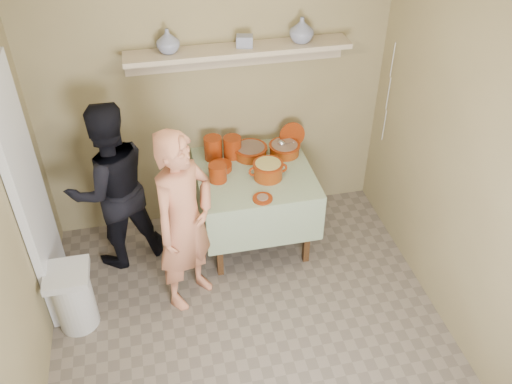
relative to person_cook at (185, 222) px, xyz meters
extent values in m
plane|color=#716458|center=(0.40, -0.72, -0.77)|extent=(3.50, 3.50, 0.00)
cube|color=silver|center=(-1.06, 0.23, 0.23)|extent=(0.06, 0.70, 2.00)
cylinder|color=maroon|center=(0.34, 0.82, 0.09)|extent=(0.16, 0.16, 0.21)
cylinder|color=maroon|center=(0.51, 0.82, 0.08)|extent=(0.16, 0.16, 0.19)
cylinder|color=maroon|center=(0.33, 0.49, 0.06)|extent=(0.15, 0.15, 0.15)
cylinder|color=maroon|center=(0.38, 0.64, 0.01)|extent=(0.19, 0.19, 0.05)
cylinder|color=maroon|center=(1.06, 0.86, 0.11)|extent=(0.24, 0.07, 0.23)
imported|color=navy|center=(1.11, 0.90, 1.05)|extent=(0.25, 0.25, 0.20)
imported|color=navy|center=(0.06, 0.91, 1.04)|extent=(0.22, 0.22, 0.19)
cube|color=navy|center=(0.65, 0.90, 0.99)|extent=(0.15, 0.12, 0.09)
imported|color=#CD7B58|center=(0.00, 0.00, 0.00)|extent=(0.67, 0.65, 1.55)
imported|color=black|center=(-0.54, 0.59, -0.02)|extent=(0.88, 0.78, 1.50)
cube|color=#93845A|center=(0.40, 1.04, 0.53)|extent=(3.00, 0.02, 2.60)
cube|color=#93845A|center=(1.91, -0.72, 0.53)|extent=(0.02, 3.50, 2.60)
cube|color=silver|center=(0.40, -0.72, 1.84)|extent=(3.00, 3.50, 0.02)
cube|color=#4C2D16|center=(0.27, 0.18, -0.42)|extent=(0.05, 0.05, 0.71)
cube|color=#4C2D16|center=(1.03, 0.18, -0.42)|extent=(0.05, 0.05, 0.71)
cube|color=#4C2D16|center=(0.27, 0.94, -0.42)|extent=(0.05, 0.05, 0.71)
cube|color=#4C2D16|center=(1.03, 0.94, -0.42)|extent=(0.05, 0.05, 0.71)
cube|color=#4C2D16|center=(0.65, 0.56, -0.04)|extent=(0.90, 0.90, 0.04)
cube|color=#29591E|center=(0.65, 0.56, -0.02)|extent=(0.96, 0.96, 0.01)
cube|color=#29591E|center=(0.65, 0.08, -0.23)|extent=(0.96, 0.01, 0.44)
cube|color=#29591E|center=(0.65, 1.04, -0.23)|extent=(0.96, 0.01, 0.44)
cube|color=#29591E|center=(0.17, 0.56, -0.23)|extent=(0.01, 0.96, 0.44)
cube|color=#29591E|center=(1.13, 0.56, -0.23)|extent=(0.01, 0.96, 0.44)
cylinder|color=#6E2001|center=(0.66, 0.78, 0.03)|extent=(0.28, 0.28, 0.09)
cylinder|color=maroon|center=(0.66, 0.78, 0.08)|extent=(0.30, 0.30, 0.01)
cylinder|color=brown|center=(0.66, 0.78, 0.06)|extent=(0.25, 0.25, 0.05)
cylinder|color=#6E2001|center=(0.96, 0.76, 0.03)|extent=(0.26, 0.26, 0.09)
cylinder|color=maroon|center=(0.96, 0.76, 0.08)|extent=(0.28, 0.28, 0.01)
cylinder|color=#8C6B54|center=(0.96, 0.76, 0.06)|extent=(0.23, 0.23, 0.05)
cylinder|color=silver|center=(0.98, 0.64, 0.17)|extent=(0.01, 0.22, 0.16)
sphere|color=silver|center=(0.94, 0.76, 0.09)|extent=(0.07, 0.07, 0.07)
cylinder|color=#6E2001|center=(0.74, 0.44, 0.06)|extent=(0.24, 0.24, 0.14)
cylinder|color=maroon|center=(0.74, 0.44, 0.12)|extent=(0.25, 0.25, 0.01)
cylinder|color=tan|center=(0.74, 0.44, 0.11)|extent=(0.21, 0.21, 0.05)
torus|color=maroon|center=(0.62, 0.44, 0.06)|extent=(0.09, 0.02, 0.09)
torus|color=maroon|center=(0.86, 0.44, 0.06)|extent=(0.09, 0.02, 0.09)
cylinder|color=maroon|center=(0.63, 0.16, 0.00)|extent=(0.16, 0.16, 0.02)
cylinder|color=#8C6B54|center=(0.63, 0.16, 0.01)|extent=(0.09, 0.09, 0.01)
cube|color=tan|center=(0.60, 0.90, 0.93)|extent=(1.80, 0.25, 0.04)
cube|color=tan|center=(0.60, 1.02, 0.83)|extent=(1.80, 0.02, 0.18)
cylinder|color=silver|center=(-0.89, -0.11, -0.52)|extent=(0.30, 0.30, 0.50)
cube|color=silver|center=(-0.89, -0.11, -0.24)|extent=(0.32, 0.32, 0.06)
cylinder|color=silver|center=(1.87, 0.78, 0.78)|extent=(0.01, 0.01, 0.30)
cylinder|color=silver|center=(1.87, 0.76, 0.48)|extent=(0.01, 0.01, 0.30)
cylinder|color=silver|center=(1.87, 0.74, 0.18)|extent=(0.01, 0.01, 0.30)
camera|label=1|loc=(-0.13, -3.10, 2.63)|focal=38.00mm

